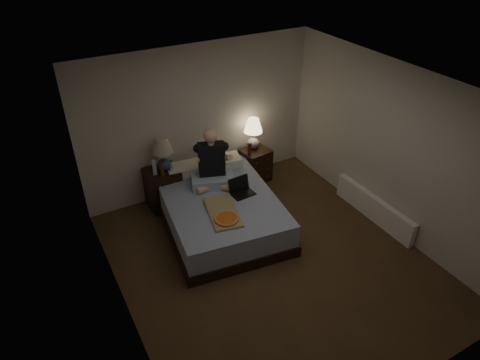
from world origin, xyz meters
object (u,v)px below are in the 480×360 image
soda_can (171,168)px  person (212,158)px  bed (220,211)px  nightstand_left (163,188)px  lamp_left (163,154)px  beer_bottle_left (162,169)px  lamp_right (253,134)px  pizza_box (226,219)px  radiator (374,208)px  nightstand_right (255,165)px  beer_bottle_right (250,149)px  laptop (243,188)px  water_bottle (154,167)px

soda_can → person: size_ratio=0.11×
bed → nightstand_left: 1.08m
lamp_left → beer_bottle_left: bearing=-121.8°
bed → nightstand_left: (-0.57, 0.92, 0.07)m
lamp_right → beer_bottle_left: lamp_right is taller
pizza_box → radiator: bearing=1.5°
nightstand_right → beer_bottle_left: (-1.74, -0.09, 0.48)m
beer_bottle_left → radiator: (2.78, -1.79, -0.59)m
beer_bottle_right → lamp_right: bearing=45.6°
nightstand_left → lamp_right: bearing=1.2°
nightstand_left → laptop: bearing=-48.6°
nightstand_right → pizza_box: bearing=-140.1°
soda_can → laptop: (0.77, -0.94, -0.07)m
soda_can → radiator: soda_can is taller
nightstand_left → beer_bottle_left: bearing=-103.0°
nightstand_right → beer_bottle_right: size_ratio=2.63×
beer_bottle_right → pizza_box: (-1.15, -1.35, -0.15)m
nightstand_right → soda_can: size_ratio=6.04×
laptop → beer_bottle_left: bearing=133.2°
person → radiator: person is taller
water_bottle → laptop: bearing=-43.3°
person → pizza_box: size_ratio=1.22×
soda_can → radiator: bearing=-35.3°
lamp_left → person: (0.58, -0.54, 0.04)m
radiator → lamp_left: bearing=144.2°
lamp_right → beer_bottle_left: bearing=-173.9°
soda_can → person: 0.73m
beer_bottle_left → pizza_box: 1.42m
lamp_left → laptop: lamp_left is taller
radiator → person: bearing=146.5°
beer_bottle_left → beer_bottle_right: bearing=0.5°
bed → lamp_left: size_ratio=3.79×
lamp_left → beer_bottle_left: 0.24m
lamp_right → pizza_box: bearing=-130.9°
nightstand_right → lamp_right: lamp_right is taller
lamp_right → radiator: (1.05, -1.98, -0.68)m
lamp_right → beer_bottle_left: 1.75m
water_bottle → radiator: size_ratio=0.16×
beer_bottle_left → bed: bearing=-52.3°
lamp_left → laptop: 1.36m
beer_bottle_right → pizza_box: 1.78m
beer_bottle_left → person: person is taller
nightstand_left → lamp_right: (1.71, 0.04, 0.55)m
pizza_box → radiator: 2.44m
nightstand_right → radiator: size_ratio=0.38×
nightstand_left → lamp_left: 0.62m
radiator → beer_bottle_right: bearing=123.9°
laptop → radiator: laptop is taller
radiator → pizza_box: bearing=169.1°
soda_can → nightstand_left: bearing=146.9°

